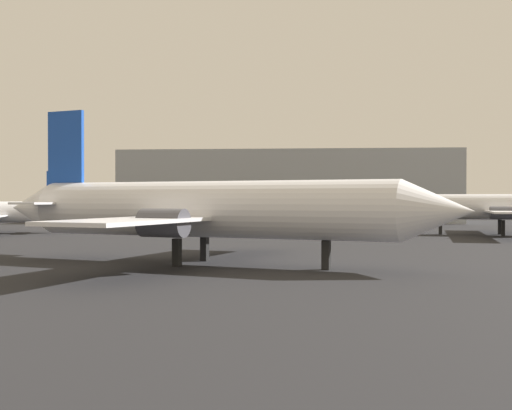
% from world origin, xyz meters
% --- Properties ---
extents(airplane_on_taxiway, '(33.83, 26.31, 11.03)m').
position_xyz_m(airplane_on_taxiway, '(-9.47, 35.74, 3.73)').
color(airplane_on_taxiway, white).
rests_on(airplane_on_taxiway, ground_plane).
extents(airplane_far_left, '(26.07, 25.63, 9.42)m').
position_xyz_m(airplane_far_left, '(20.18, 71.87, 3.41)').
color(airplane_far_left, white).
rests_on(airplane_far_left, ground_plane).
extents(terminal_building, '(61.39, 20.20, 13.17)m').
position_xyz_m(terminal_building, '(-6.04, 114.06, 6.59)').
color(terminal_building, '#999EA3').
rests_on(terminal_building, ground_plane).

